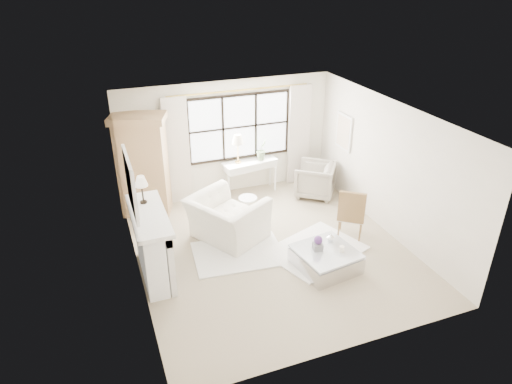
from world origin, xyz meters
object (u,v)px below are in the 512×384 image
armoire (143,165)px  club_armchair (227,219)px  coffee_table (325,259)px  console_table (250,176)px

armoire → club_armchair: size_ratio=1.62×
armoire → coffee_table: 4.35m
console_table → club_armchair: (-1.15, -1.82, 0.05)m
console_table → club_armchair: bearing=-130.4°
club_armchair → console_table: bearing=-62.1°
coffee_table → club_armchair: bearing=122.3°
console_table → coffee_table: 3.43m
armoire → club_armchair: 2.26m
armoire → console_table: bearing=22.7°
club_armchair → coffee_table: size_ratio=1.22×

